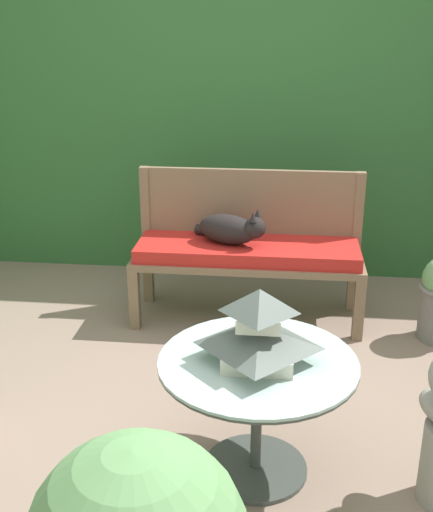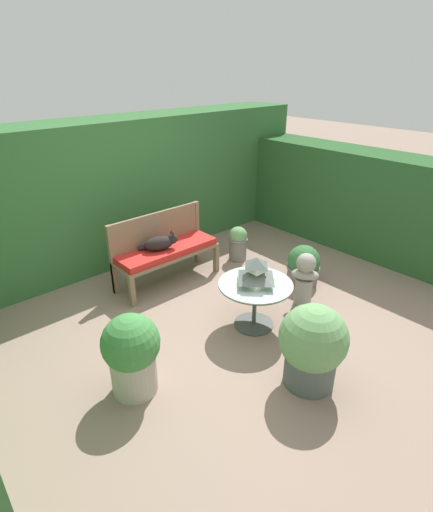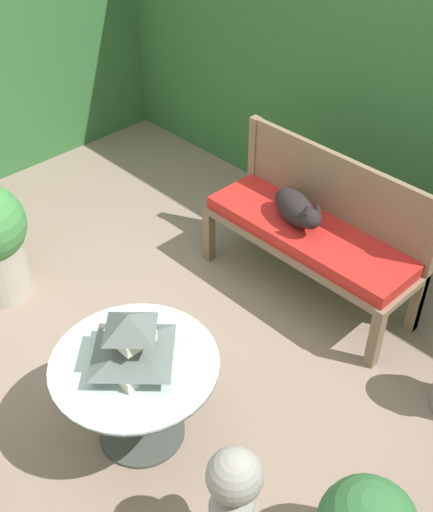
% 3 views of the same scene
% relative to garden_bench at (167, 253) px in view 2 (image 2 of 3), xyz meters
% --- Properties ---
extents(ground, '(30.00, 30.00, 0.00)m').
position_rel_garden_bench_xyz_m(ground, '(-0.03, -1.13, -0.41)').
color(ground, gray).
extents(foliage_hedge_back, '(6.40, 0.79, 1.93)m').
position_rel_garden_bench_xyz_m(foliage_hedge_back, '(-0.03, 1.17, 0.55)').
color(foliage_hedge_back, '#336633').
rests_on(foliage_hedge_back, ground).
extents(foliage_hedge_right, '(0.70, 3.50, 1.46)m').
position_rel_garden_bench_xyz_m(foliage_hedge_right, '(2.82, -0.97, 0.31)').
color(foliage_hedge_right, '#285628').
rests_on(foliage_hedge_right, ground).
extents(garden_bench, '(1.37, 0.46, 0.49)m').
position_rel_garden_bench_xyz_m(garden_bench, '(0.00, 0.00, 0.00)').
color(garden_bench, '#7F664C').
rests_on(garden_bench, ground).
extents(bench_backrest, '(1.37, 0.06, 0.89)m').
position_rel_garden_bench_xyz_m(bench_backrest, '(0.00, 0.21, 0.22)').
color(bench_backrest, '#7F664C').
rests_on(bench_backrest, ground).
extents(cat, '(0.44, 0.33, 0.23)m').
position_rel_garden_bench_xyz_m(cat, '(-0.10, -0.01, 0.17)').
color(cat, black).
rests_on(cat, garden_bench).
extents(patio_table, '(0.78, 0.78, 0.52)m').
position_rel_garden_bench_xyz_m(patio_table, '(0.13, -1.40, -0.00)').
color(patio_table, '#424742').
rests_on(patio_table, ground).
extents(pagoda_birdhouse, '(0.36, 0.36, 0.30)m').
position_rel_garden_bench_xyz_m(pagoda_birdhouse, '(0.13, -1.40, 0.23)').
color(pagoda_birdhouse, silver).
rests_on(pagoda_birdhouse, patio_table).
extents(garden_bust, '(0.33, 0.36, 0.66)m').
position_rel_garden_bench_xyz_m(garden_bust, '(0.86, -1.50, -0.06)').
color(garden_bust, gray).
rests_on(garden_bust, ground).
extents(potted_plant_table_far, '(0.49, 0.49, 0.75)m').
position_rel_garden_bench_xyz_m(potted_plant_table_far, '(-1.34, -1.37, -0.01)').
color(potted_plant_table_far, '#ADA393').
rests_on(potted_plant_table_far, ground).
extents(potted_plant_hedge_corner, '(0.59, 0.59, 0.78)m').
position_rel_garden_bench_xyz_m(potted_plant_hedge_corner, '(-0.14, -2.32, -0.01)').
color(potted_plant_hedge_corner, '#4C5651').
rests_on(potted_plant_hedge_corner, ground).
extents(potted_plant_bench_right, '(0.28, 0.28, 0.50)m').
position_rel_garden_bench_xyz_m(potted_plant_bench_right, '(1.13, -0.14, -0.15)').
color(potted_plant_bench_right, slate).
rests_on(potted_plant_bench_right, ground).
extents(potted_plant_bench_left, '(0.43, 0.43, 0.51)m').
position_rel_garden_bench_xyz_m(potted_plant_bench_left, '(1.28, -1.17, -0.17)').
color(potted_plant_bench_left, slate).
rests_on(potted_plant_bench_left, ground).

